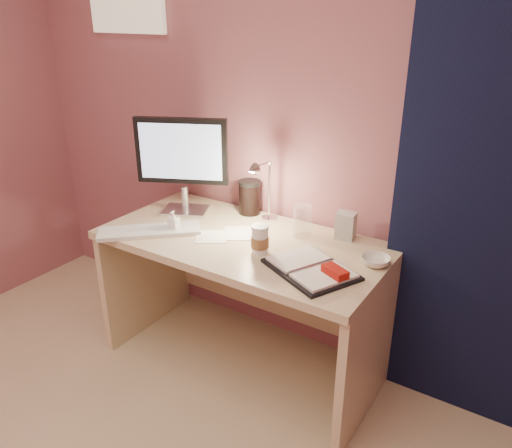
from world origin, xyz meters
The scene contains 14 objects.
room centered at (0.95, 1.69, 1.14)m, with size 3.50×3.50×3.50m.
desk centered at (0.00, 1.45, 0.50)m, with size 1.40×0.70×0.73m.
monitor centered at (-0.46, 1.49, 1.04)m, with size 0.45×0.26×0.52m.
keyboard centered at (-0.43, 1.18, 0.74)m, with size 0.50×0.15×0.02m, color white.
planner centered at (0.44, 1.27, 0.74)m, with size 0.45×0.41×0.06m.
paper_a centered at (-0.14, 1.31, 0.73)m, with size 0.15×0.15×0.00m, color white.
paper_c centered at (-0.04, 1.42, 0.73)m, with size 0.16×0.16×0.00m, color white.
coffee_cup centered at (0.15, 1.30, 0.79)m, with size 0.08×0.08×0.13m.
clear_cup centered at (0.23, 1.56, 0.81)m, with size 0.09×0.09×0.16m, color white.
bowl centered at (0.64, 1.47, 0.75)m, with size 0.13×0.13×0.04m, color silver.
lotion_bottle centered at (-0.34, 1.27, 0.78)m, with size 0.05×0.05×0.11m, color white.
dark_jar centered at (-0.15, 1.67, 0.81)m, with size 0.12×0.12×0.16m, color black.
product_box centered at (0.41, 1.65, 0.80)m, with size 0.09×0.07×0.13m, color beige.
desk_lamp centered at (-0.01, 1.57, 0.94)m, with size 0.09×0.21×0.34m.
Camera 1 is at (1.24, -0.42, 1.75)m, focal length 35.00 mm.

